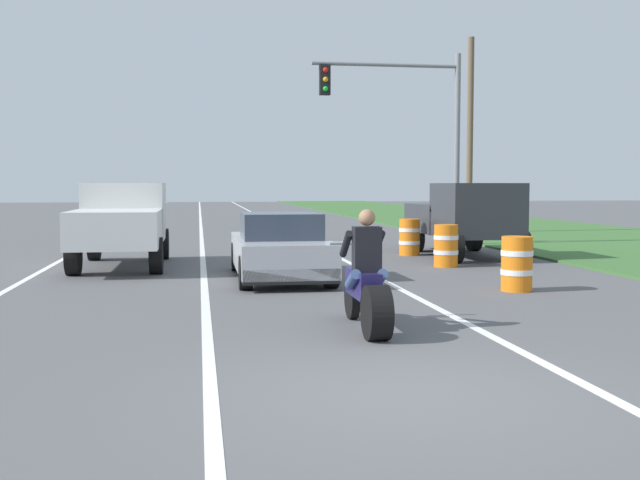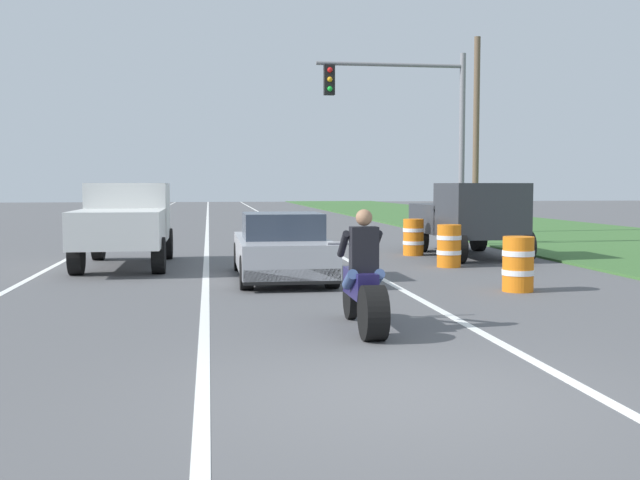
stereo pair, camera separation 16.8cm
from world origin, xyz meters
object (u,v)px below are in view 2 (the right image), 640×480
object	(u,v)px
motorcycle_with_rider	(364,287)
construction_barrel_far	(413,237)
construction_barrel_nearest	(518,264)
traffic_light_mast_near	(417,118)
pickup_truck_left_lane_white	(125,220)
pickup_truck_right_shoulder_dark_grey	(469,216)
sports_car_silver	(282,249)
construction_barrel_mid	(449,246)

from	to	relation	value
motorcycle_with_rider	construction_barrel_far	distance (m)	11.11
construction_barrel_nearest	traffic_light_mast_near	bearing A→B (deg)	85.17
pickup_truck_left_lane_white	traffic_light_mast_near	distance (m)	9.96
pickup_truck_left_lane_white	construction_barrel_far	xyz separation A→B (m)	(7.52, 1.80, -0.60)
pickup_truck_right_shoulder_dark_grey	traffic_light_mast_near	bearing A→B (deg)	99.07
pickup_truck_left_lane_white	pickup_truck_right_shoulder_dark_grey	bearing A→B (deg)	7.97
sports_car_silver	construction_barrel_far	bearing A→B (deg)	49.32
pickup_truck_left_lane_white	construction_barrel_far	distance (m)	7.76
sports_car_silver	construction_barrel_nearest	size ratio (longest dim) A/B	4.30
sports_car_silver	construction_barrel_mid	xyz separation A→B (m)	(4.12, 1.71, -0.13)
motorcycle_with_rider	traffic_light_mast_near	xyz separation A→B (m)	(4.39, 13.30, 3.41)
sports_car_silver	pickup_truck_left_lane_white	size ratio (longest dim) A/B	0.90
pickup_truck_right_shoulder_dark_grey	construction_barrel_mid	world-z (taller)	pickup_truck_right_shoulder_dark_grey
pickup_truck_left_lane_white	construction_barrel_far	size ratio (longest dim) A/B	4.80
pickup_truck_right_shoulder_dark_grey	construction_barrel_nearest	bearing A→B (deg)	-101.68
sports_car_silver	traffic_light_mast_near	world-z (taller)	traffic_light_mast_near
pickup_truck_right_shoulder_dark_grey	construction_barrel_far	size ratio (longest dim) A/B	4.80
sports_car_silver	pickup_truck_left_lane_white	bearing A→B (deg)	139.44
pickup_truck_right_shoulder_dark_grey	construction_barrel_mid	size ratio (longest dim) A/B	4.80
sports_car_silver	pickup_truck_right_shoulder_dark_grey	size ratio (longest dim) A/B	0.90
pickup_truck_left_lane_white	construction_barrel_mid	size ratio (longest dim) A/B	4.80
sports_car_silver	traffic_light_mast_near	size ratio (longest dim) A/B	0.72
pickup_truck_right_shoulder_dark_grey	pickup_truck_left_lane_white	bearing A→B (deg)	-172.03
pickup_truck_right_shoulder_dark_grey	construction_barrel_far	bearing A→B (deg)	157.91
pickup_truck_right_shoulder_dark_grey	traffic_light_mast_near	distance (m)	4.44
motorcycle_with_rider	sports_car_silver	world-z (taller)	motorcycle_with_rider
pickup_truck_right_shoulder_dark_grey	construction_barrel_far	xyz separation A→B (m)	(-1.37, 0.56, -0.60)
sports_car_silver	construction_barrel_nearest	distance (m)	4.76
sports_car_silver	pickup_truck_right_shoulder_dark_grey	xyz separation A→B (m)	(5.45, 4.19, 0.48)
construction_barrel_nearest	construction_barrel_far	distance (m)	7.19
sports_car_silver	construction_barrel_nearest	world-z (taller)	sports_car_silver
pickup_truck_right_shoulder_dark_grey	construction_barrel_nearest	distance (m)	6.80
motorcycle_with_rider	traffic_light_mast_near	world-z (taller)	traffic_light_mast_near
pickup_truck_left_lane_white	construction_barrel_far	world-z (taller)	pickup_truck_left_lane_white
traffic_light_mast_near	pickup_truck_left_lane_white	bearing A→B (deg)	-151.36
sports_car_silver	motorcycle_with_rider	bearing A→B (deg)	-84.68
pickup_truck_left_lane_white	traffic_light_mast_near	xyz separation A→B (m)	(8.36, 4.57, 2.90)
motorcycle_with_rider	construction_barrel_nearest	distance (m)	4.87
motorcycle_with_rider	sports_car_silver	size ratio (longest dim) A/B	0.51
construction_barrel_mid	construction_barrel_far	distance (m)	3.04
traffic_light_mast_near	construction_barrel_nearest	size ratio (longest dim) A/B	6.00
traffic_light_mast_near	construction_barrel_nearest	bearing A→B (deg)	-94.83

